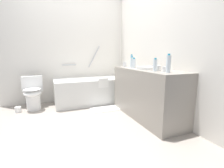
{
  "coord_description": "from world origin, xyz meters",
  "views": [
    {
      "loc": [
        -0.53,
        -2.52,
        1.08
      ],
      "look_at": [
        0.55,
        0.12,
        0.56
      ],
      "focal_mm": 25.26,
      "sensor_mm": 36.0,
      "label": 1
    }
  ],
  "objects_px": {
    "drinking_glass_2": "(158,68)",
    "toilet_paper_roll": "(18,110)",
    "bathtub": "(93,89)",
    "water_bottle_1": "(134,63)",
    "water_bottle_3": "(132,62)",
    "bath_mat": "(107,109)",
    "drinking_glass_0": "(125,64)",
    "water_bottle_4": "(168,64)",
    "water_bottle_2": "(155,65)",
    "drinking_glass_1": "(164,69)",
    "sink_faucet": "(153,67)",
    "toilet": "(33,93)",
    "sink_basin": "(145,68)",
    "water_bottle_0": "(132,61)"
  },
  "relations": [
    {
      "from": "sink_basin",
      "to": "drinking_glass_1",
      "type": "distance_m",
      "value": 0.47
    },
    {
      "from": "water_bottle_0",
      "to": "toilet",
      "type": "bearing_deg",
      "value": 159.78
    },
    {
      "from": "sink_basin",
      "to": "bath_mat",
      "type": "bearing_deg",
      "value": 125.54
    },
    {
      "from": "water_bottle_1",
      "to": "water_bottle_3",
      "type": "height_order",
      "value": "water_bottle_3"
    },
    {
      "from": "bathtub",
      "to": "water_bottle_2",
      "type": "bearing_deg",
      "value": -70.74
    },
    {
      "from": "sink_faucet",
      "to": "water_bottle_1",
      "type": "xyz_separation_m",
      "value": [
        -0.18,
        0.36,
        0.06
      ]
    },
    {
      "from": "toilet",
      "to": "bath_mat",
      "type": "distance_m",
      "value": 1.54
    },
    {
      "from": "toilet",
      "to": "bath_mat",
      "type": "relative_size",
      "value": 1.03
    },
    {
      "from": "bathtub",
      "to": "sink_faucet",
      "type": "relative_size",
      "value": 11.1
    },
    {
      "from": "water_bottle_1",
      "to": "drinking_glass_2",
      "type": "distance_m",
      "value": 0.66
    },
    {
      "from": "water_bottle_0",
      "to": "toilet_paper_roll",
      "type": "xyz_separation_m",
      "value": [
        -2.14,
        0.58,
        -0.91
      ]
    },
    {
      "from": "water_bottle_2",
      "to": "toilet_paper_roll",
      "type": "distance_m",
      "value": 2.66
    },
    {
      "from": "drinking_glass_0",
      "to": "water_bottle_4",
      "type": "bearing_deg",
      "value": -87.98
    },
    {
      "from": "water_bottle_1",
      "to": "bath_mat",
      "type": "xyz_separation_m",
      "value": [
        -0.44,
        0.28,
        -0.93
      ]
    },
    {
      "from": "drinking_glass_0",
      "to": "drinking_glass_1",
      "type": "distance_m",
      "value": 1.12
    },
    {
      "from": "drinking_glass_0",
      "to": "drinking_glass_1",
      "type": "height_order",
      "value": "drinking_glass_0"
    },
    {
      "from": "water_bottle_4",
      "to": "drinking_glass_2",
      "type": "height_order",
      "value": "water_bottle_4"
    },
    {
      "from": "bath_mat",
      "to": "toilet_paper_roll",
      "type": "height_order",
      "value": "toilet_paper_roll"
    },
    {
      "from": "drinking_glass_0",
      "to": "bath_mat",
      "type": "relative_size",
      "value": 0.16
    },
    {
      "from": "water_bottle_3",
      "to": "bath_mat",
      "type": "relative_size",
      "value": 0.33
    },
    {
      "from": "water_bottle_2",
      "to": "bathtub",
      "type": "bearing_deg",
      "value": 109.26
    },
    {
      "from": "toilet",
      "to": "sink_basin",
      "type": "height_order",
      "value": "sink_basin"
    },
    {
      "from": "water_bottle_3",
      "to": "toilet_paper_roll",
      "type": "distance_m",
      "value": 2.37
    },
    {
      "from": "toilet_paper_roll",
      "to": "water_bottle_4",
      "type": "bearing_deg",
      "value": -38.59
    },
    {
      "from": "water_bottle_4",
      "to": "water_bottle_2",
      "type": "bearing_deg",
      "value": 98.52
    },
    {
      "from": "sink_basin",
      "to": "drinking_glass_2",
      "type": "height_order",
      "value": "drinking_glass_2"
    },
    {
      "from": "drinking_glass_0",
      "to": "bathtub",
      "type": "bearing_deg",
      "value": 133.3
    },
    {
      "from": "water_bottle_0",
      "to": "drinking_glass_2",
      "type": "relative_size",
      "value": 3.09
    },
    {
      "from": "water_bottle_3",
      "to": "sink_basin",
      "type": "bearing_deg",
      "value": -88.93
    },
    {
      "from": "toilet",
      "to": "drinking_glass_2",
      "type": "distance_m",
      "value": 2.47
    },
    {
      "from": "drinking_glass_0",
      "to": "drinking_glass_2",
      "type": "relative_size",
      "value": 1.29
    },
    {
      "from": "sink_basin",
      "to": "drinking_glass_0",
      "type": "bearing_deg",
      "value": 94.61
    },
    {
      "from": "bath_mat",
      "to": "toilet_paper_roll",
      "type": "distance_m",
      "value": 1.72
    },
    {
      "from": "drinking_glass_1",
      "to": "water_bottle_1",
      "type": "bearing_deg",
      "value": 91.21
    },
    {
      "from": "sink_basin",
      "to": "water_bottle_4",
      "type": "bearing_deg",
      "value": -90.99
    },
    {
      "from": "bathtub",
      "to": "drinking_glass_2",
      "type": "xyz_separation_m",
      "value": [
        0.63,
        -1.51,
        0.59
      ]
    },
    {
      "from": "toilet",
      "to": "drinking_glass_1",
      "type": "relative_size",
      "value": 8.47
    },
    {
      "from": "bathtub",
      "to": "toilet_paper_roll",
      "type": "bearing_deg",
      "value": -175.78
    },
    {
      "from": "water_bottle_3",
      "to": "drinking_glass_1",
      "type": "distance_m",
      "value": 0.91
    },
    {
      "from": "bathtub",
      "to": "drinking_glass_0",
      "type": "height_order",
      "value": "bathtub"
    },
    {
      "from": "bathtub",
      "to": "drinking_glass_0",
      "type": "distance_m",
      "value": 0.98
    },
    {
      "from": "water_bottle_3",
      "to": "drinking_glass_2",
      "type": "xyz_separation_m",
      "value": [
        0.05,
        -0.73,
        -0.06
      ]
    },
    {
      "from": "drinking_glass_1",
      "to": "bath_mat",
      "type": "distance_m",
      "value": 1.48
    },
    {
      "from": "drinking_glass_2",
      "to": "toilet_paper_roll",
      "type": "distance_m",
      "value": 2.7
    },
    {
      "from": "bathtub",
      "to": "water_bottle_4",
      "type": "relative_size",
      "value": 6.62
    },
    {
      "from": "water_bottle_1",
      "to": "bath_mat",
      "type": "height_order",
      "value": "water_bottle_1"
    },
    {
      "from": "water_bottle_2",
      "to": "drinking_glass_2",
      "type": "relative_size",
      "value": 2.42
    },
    {
      "from": "toilet",
      "to": "drinking_glass_1",
      "type": "xyz_separation_m",
      "value": [
        1.84,
        -1.68,
        0.55
      ]
    },
    {
      "from": "drinking_glass_0",
      "to": "water_bottle_1",
      "type": "bearing_deg",
      "value": -81.73
    },
    {
      "from": "water_bottle_3",
      "to": "bath_mat",
      "type": "height_order",
      "value": "water_bottle_3"
    }
  ]
}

